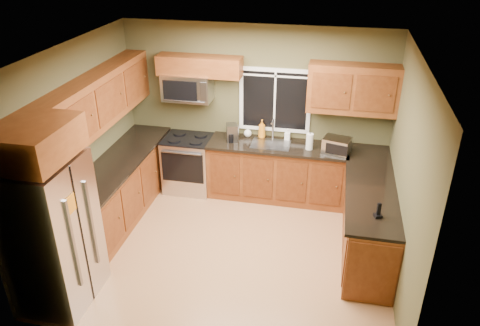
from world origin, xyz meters
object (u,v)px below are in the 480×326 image
at_px(paper_towel_roll, 310,141).
at_px(coffee_maker, 232,133).
at_px(soap_bottle_a, 262,129).
at_px(soap_bottle_c, 248,132).
at_px(soap_bottle_b, 287,134).
at_px(toaster_oven, 337,146).
at_px(kettle, 234,131).
at_px(refrigerator, 53,234).
at_px(cordless_phone, 378,213).
at_px(range, 189,163).
at_px(microwave, 187,87).

bearing_deg(paper_towel_roll, coffee_maker, 177.01).
bearing_deg(soap_bottle_a, soap_bottle_c, 180.00).
distance_m(paper_towel_roll, soap_bottle_b, 0.46).
relative_size(toaster_oven, coffee_maker, 1.63).
relative_size(toaster_oven, kettle, 1.61).
relative_size(toaster_oven, paper_towel_roll, 1.61).
bearing_deg(refrigerator, cordless_phone, 16.10).
distance_m(range, coffee_maker, 0.94).
xyz_separation_m(microwave, cordless_phone, (2.87, -1.88, -0.73)).
xyz_separation_m(refrigerator, microwave, (0.69, 2.91, 0.83)).
bearing_deg(cordless_phone, kettle, 139.14).
xyz_separation_m(paper_towel_roll, soap_bottle_b, (-0.37, 0.27, -0.03)).
bearing_deg(kettle, coffee_maker, -103.71).
relative_size(microwave, coffee_maker, 2.80).
bearing_deg(cordless_phone, range, 148.78).
relative_size(microwave, toaster_oven, 1.71).
height_order(refrigerator, kettle, refrigerator).
bearing_deg(cordless_phone, soap_bottle_a, 130.81).
bearing_deg(range, paper_towel_roll, -1.29).
xyz_separation_m(kettle, soap_bottle_a, (0.42, 0.13, 0.02)).
bearing_deg(soap_bottle_c, cordless_phone, -45.60).
height_order(range, paper_towel_roll, paper_towel_roll).
bearing_deg(microwave, toaster_oven, -5.68).
relative_size(coffee_maker, paper_towel_roll, 0.98).
bearing_deg(microwave, soap_bottle_a, 4.61).
distance_m(refrigerator, microwave, 3.10).
bearing_deg(soap_bottle_a, refrigerator, -121.79).
bearing_deg(soap_bottle_c, toaster_oven, -13.11).
bearing_deg(toaster_oven, range, 177.62).
height_order(microwave, toaster_oven, microwave).
relative_size(microwave, soap_bottle_b, 4.14).
distance_m(toaster_oven, soap_bottle_c, 1.45).
relative_size(microwave, soap_bottle_c, 4.81).
bearing_deg(refrigerator, microwave, 76.66).
distance_m(microwave, paper_towel_roll, 2.06).
height_order(paper_towel_roll, soap_bottle_c, paper_towel_roll).
height_order(paper_towel_roll, cordless_phone, paper_towel_roll).
height_order(toaster_oven, paper_towel_roll, paper_towel_roll).
relative_size(paper_towel_roll, soap_bottle_c, 1.75).
bearing_deg(soap_bottle_a, microwave, -175.39).
bearing_deg(paper_towel_roll, soap_bottle_a, 160.52).
bearing_deg(soap_bottle_b, coffee_maker, -166.12).
xyz_separation_m(coffee_maker, paper_towel_roll, (1.22, -0.06, -0.00)).
bearing_deg(coffee_maker, range, -178.44).
xyz_separation_m(range, microwave, (-0.00, 0.14, 1.26)).
height_order(kettle, soap_bottle_a, soap_bottle_a).
xyz_separation_m(soap_bottle_a, cordless_phone, (1.70, -1.97, -0.09)).
bearing_deg(cordless_phone, microwave, 146.83).
distance_m(soap_bottle_c, cordless_phone, 2.76).
height_order(coffee_maker, cordless_phone, coffee_maker).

